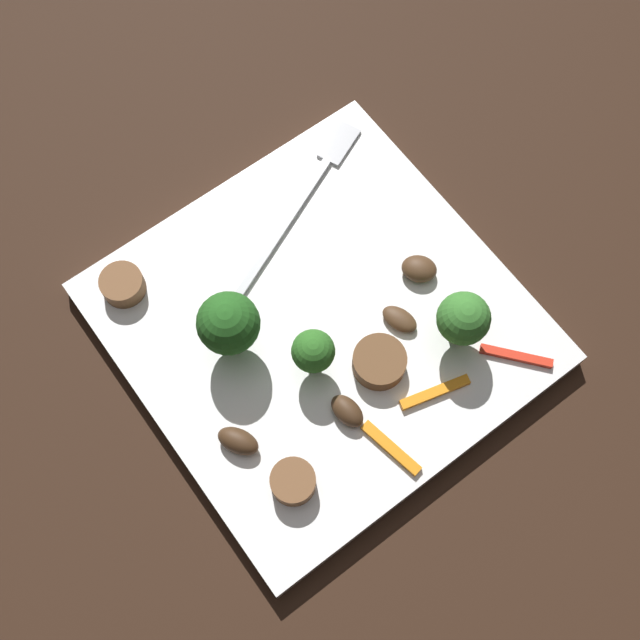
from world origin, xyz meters
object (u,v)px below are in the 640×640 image
object	(u,v)px
mushroom_2	(238,441)
broccoli_floret_1	(229,324)
plate	(320,324)
mushroom_0	(347,411)
sausage_slice_1	(123,285)
pepper_strip_1	(435,392)
pepper_strip_2	(516,356)
sausage_slice_0	(379,362)
broccoli_floret_0	(313,352)
fork	(299,204)
mushroom_3	(419,269)
mushroom_1	(400,319)
pepper_strip_0	(391,448)
broccoli_floret_2	(463,319)
sausage_slice_2	(293,482)

from	to	relation	value
mushroom_2	broccoli_floret_1	bearing A→B (deg)	58.25
plate	mushroom_0	world-z (taller)	mushroom_0
mushroom_2	sausage_slice_1	bearing A→B (deg)	90.83
plate	broccoli_floret_1	xyz separation A→B (m)	(-0.06, 0.02, 0.04)
plate	pepper_strip_1	xyz separation A→B (m)	(0.03, -0.09, 0.01)
mushroom_2	pepper_strip_2	world-z (taller)	mushroom_2
sausage_slice_0	broccoli_floret_0	bearing A→B (deg)	142.89
fork	broccoli_floret_1	world-z (taller)	broccoli_floret_1
broccoli_floret_1	sausage_slice_0	bearing A→B (deg)	-45.99
mushroom_0	pepper_strip_1	size ratio (longest dim) A/B	0.52
sausage_slice_0	mushroom_3	xyz separation A→B (m)	(0.06, 0.04, -0.00)
mushroom_1	pepper_strip_1	size ratio (longest dim) A/B	0.53
plate	pepper_strip_2	size ratio (longest dim) A/B	5.26
mushroom_0	pepper_strip_0	world-z (taller)	mushroom_0
mushroom_3	broccoli_floret_2	bearing A→B (deg)	-100.64
broccoli_floret_2	pepper_strip_1	distance (m)	0.05
broccoli_floret_2	pepper_strip_1	world-z (taller)	broccoli_floret_2
broccoli_floret_2	sausage_slice_0	distance (m)	0.06
fork	pepper_strip_1	distance (m)	0.17
mushroom_2	sausage_slice_0	bearing A→B (deg)	-6.57
mushroom_1	mushroom_2	world-z (taller)	mushroom_2
broccoli_floret_1	broccoli_floret_2	size ratio (longest dim) A/B	1.12
mushroom_1	pepper_strip_1	world-z (taller)	mushroom_1
fork	broccoli_floret_0	size ratio (longest dim) A/B	4.00
broccoli_floret_2	mushroom_0	distance (m)	0.09
mushroom_3	sausage_slice_0	bearing A→B (deg)	-150.01
pepper_strip_2	broccoli_floret_0	bearing A→B (deg)	145.69
mushroom_1	pepper_strip_0	world-z (taller)	mushroom_1
mushroom_3	pepper_strip_0	bearing A→B (deg)	-137.09
sausage_slice_2	sausage_slice_1	bearing A→B (deg)	94.76
pepper_strip_0	mushroom_3	bearing A→B (deg)	42.91
mushroom_2	pepper_strip_2	xyz separation A→B (m)	(0.18, -0.06, -0.00)
mushroom_0	mushroom_1	size ratio (longest dim) A/B	0.98
fork	mushroom_3	world-z (taller)	mushroom_3
pepper_strip_2	fork	bearing A→B (deg)	105.03
pepper_strip_1	sausage_slice_0	bearing A→B (deg)	115.55
broccoli_floret_1	pepper_strip_2	size ratio (longest dim) A/B	1.19
broccoli_floret_1	pepper_strip_2	world-z (taller)	broccoli_floret_1
plate	mushroom_0	size ratio (longest dim) A/B	10.09
fork	mushroom_3	distance (m)	0.10
fork	mushroom_1	bearing A→B (deg)	-112.70
fork	mushroom_2	size ratio (longest dim) A/B	6.14
sausage_slice_1	mushroom_1	world-z (taller)	sausage_slice_1
plate	fork	size ratio (longest dim) A/B	1.50
mushroom_1	mushroom_3	distance (m)	0.04
broccoli_floret_2	pepper_strip_2	size ratio (longest dim) A/B	1.06
mushroom_3	plate	bearing A→B (deg)	170.73
broccoli_floret_1	mushroom_1	world-z (taller)	broccoli_floret_1
pepper_strip_0	pepper_strip_2	distance (m)	0.10
plate	pepper_strip_0	xyz separation A→B (m)	(-0.02, -0.10, 0.01)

